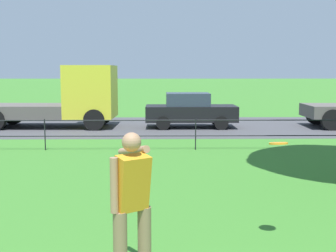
% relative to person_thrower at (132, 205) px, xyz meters
% --- Properties ---
extents(street_strip, '(80.00, 7.66, 0.01)m').
position_rel_person_thrower_xyz_m(street_strip, '(-0.95, 15.00, -0.98)').
color(street_strip, '#424247').
rests_on(street_strip, ground).
extents(park_fence, '(33.51, 0.04, 1.00)m').
position_rel_person_thrower_xyz_m(park_fence, '(-0.95, 8.93, -0.31)').
color(park_fence, black).
rests_on(park_fence, ground).
extents(person_thrower, '(0.47, 0.87, 1.82)m').
position_rel_person_thrower_xyz_m(person_thrower, '(0.00, 0.00, 0.00)').
color(person_thrower, '#846B4C').
rests_on(person_thrower, ground).
extents(frisbee, '(0.34, 0.34, 0.06)m').
position_rel_person_thrower_xyz_m(frisbee, '(2.03, 1.36, 0.48)').
color(frisbee, orange).
extents(flatbed_truck_right, '(7.36, 2.59, 2.75)m').
position_rel_person_thrower_xyz_m(flatbed_truck_right, '(-4.26, 14.73, 0.23)').
color(flatbed_truck_right, yellow).
rests_on(flatbed_truck_right, ground).
extents(car_black_left, '(4.01, 1.83, 1.54)m').
position_rel_person_thrower_xyz_m(car_black_left, '(1.63, 14.50, -0.21)').
color(car_black_left, black).
rests_on(car_black_left, ground).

